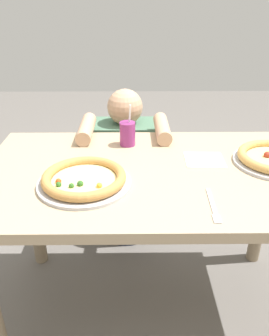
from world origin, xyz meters
The scene contains 7 objects.
ground_plane centered at (0.00, 0.00, 0.00)m, with size 8.00×8.00×0.00m, color #66605B.
dining_table centered at (0.00, 0.00, 0.64)m, with size 1.38×0.80×0.75m.
pizza_near centered at (-0.26, -0.11, 0.77)m, with size 0.34×0.34×0.05m.
drink_cup_colored centered at (-0.11, 0.25, 0.80)m, with size 0.07×0.07×0.19m.
paper_napkin centered at (0.22, 0.08, 0.75)m, with size 0.16×0.14×0.00m, color white.
fork centered at (0.18, -0.26, 0.75)m, with size 0.03×0.20×0.00m.
diner_seated centered at (-0.12, 0.58, 0.41)m, with size 0.44×0.53×0.92m.
Camera 1 is at (-0.09, -1.19, 1.38)m, focal length 36.60 mm.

